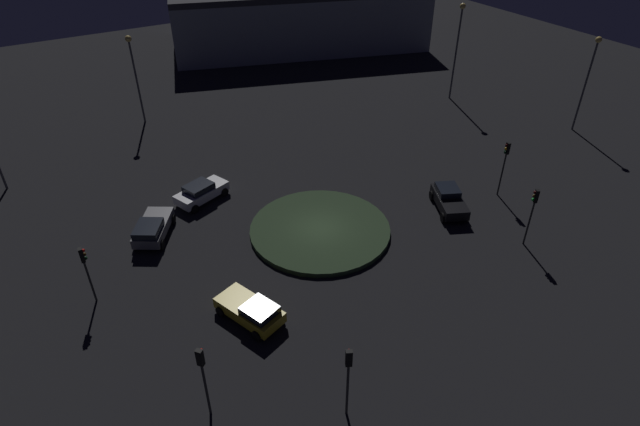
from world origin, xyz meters
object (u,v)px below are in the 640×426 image
traffic_light_northeast (203,370)px  traffic_light_northwest (533,206)px  car_black (449,200)px  traffic_light_northeast_near (348,370)px  car_grey (152,228)px  streetlamp_south (134,65)px  traffic_light_west (505,159)px  streetlamp_west (589,71)px  car_white (201,192)px  car_yellow (251,310)px  store_building (296,14)px  streetlamp_southwest (458,37)px  traffic_light_east (85,264)px

traffic_light_northeast → traffic_light_northwest: size_ratio=1.02×
car_black → traffic_light_northeast_near: bearing=-31.3°
car_grey → streetlamp_south: size_ratio=0.53×
traffic_light_west → streetlamp_west: streetlamp_west is taller
car_grey → traffic_light_west: traffic_light_west is taller
car_white → car_black: car_black is taller
traffic_light_northwest → streetlamp_west: size_ratio=0.49×
car_yellow → car_black: (-17.00, -2.77, 0.08)m
car_grey → store_building: bearing=-9.4°
car_black → traffic_light_northeast_near: size_ratio=1.02×
car_black → traffic_light_northeast: traffic_light_northeast is taller
streetlamp_southwest → streetlamp_west: streetlamp_southwest is taller
car_black → car_grey: bearing=-86.2°
traffic_light_northeast_near → traffic_light_northwest: traffic_light_northeast_near is taller
car_yellow → streetlamp_southwest: size_ratio=0.45×
car_black → car_white: bearing=-99.3°
car_yellow → traffic_light_northwest: size_ratio=1.02×
traffic_light_northeast_near → car_white: bearing=24.1°
traffic_light_northeast → traffic_light_west: (-25.72, -6.74, 0.04)m
traffic_light_northwest → store_building: 47.79m
traffic_light_northeast → traffic_light_northeast_near: traffic_light_northeast is taller
traffic_light_northwest → traffic_light_west: size_ratio=0.96×
car_black → traffic_light_east: bearing=-72.6°
car_white → store_building: store_building is taller
car_grey → streetlamp_west: 39.24m
car_black → traffic_light_northeast: 22.47m
traffic_light_northwest → car_white: bearing=-7.6°
car_white → traffic_light_west: 22.55m
traffic_light_east → streetlamp_south: size_ratio=0.47×
streetlamp_south → traffic_light_northwest: bearing=117.0°
car_yellow → traffic_light_west: traffic_light_west is taller
car_grey → traffic_light_west: 25.51m
traffic_light_northwest → streetlamp_south: streetlamp_south is taller
traffic_light_northeast_near → streetlamp_south: (-0.77, -36.94, 2.57)m
traffic_light_west → streetlamp_southwest: (-10.01, -16.33, 3.26)m
car_black → streetlamp_southwest: 22.24m
traffic_light_east → traffic_light_northwest: bearing=-15.9°
streetlamp_west → streetlamp_southwest: bearing=-68.3°
car_white → traffic_light_west: (-19.66, 10.78, 2.37)m
car_yellow → store_building: size_ratio=0.12×
streetlamp_west → store_building: bearing=-76.0°
car_yellow → traffic_light_northwest: (-18.47, 2.97, 2.30)m
streetlamp_west → store_building: streetlamp_west is taller
car_black → streetlamp_south: size_ratio=0.53×
streetlamp_west → store_building: 38.34m
car_grey → traffic_light_east: size_ratio=1.13×
traffic_light_northeast_near → traffic_light_west: 22.60m
car_white → car_grey: (4.43, 2.70, 0.02)m
car_grey → car_black: car_black is taller
streetlamp_west → traffic_light_west: bearing=17.3°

